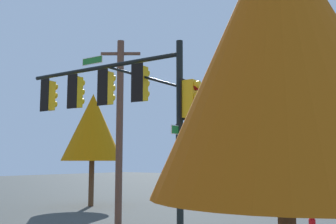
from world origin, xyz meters
TOP-DOWN VIEW (x-y plane):
  - signal_pole_assembly at (2.00, 0.10)m, footprint 7.17×1.39m
  - utility_pole at (5.59, -3.16)m, footprint 1.51×1.18m
  - tree_near at (11.85, -7.14)m, footprint 3.77×3.77m
  - tree_mid at (-4.48, 3.53)m, footprint 4.06×4.06m

SIDE VIEW (x-z plane):
  - utility_pole at x=5.59m, z-range 0.11..8.30m
  - tree_mid at x=-4.48m, z-range 1.09..7.80m
  - signal_pole_assembly at x=2.00m, z-range 1.36..7.73m
  - tree_near at x=11.85m, z-range 1.35..8.28m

